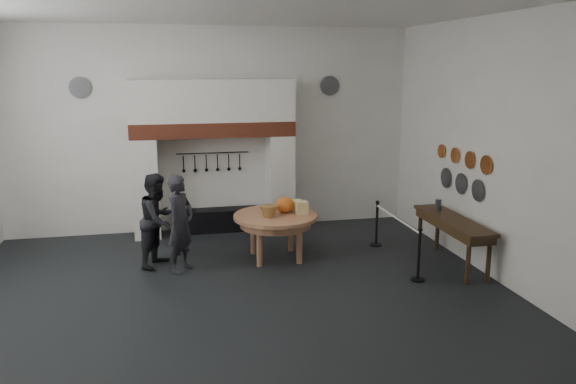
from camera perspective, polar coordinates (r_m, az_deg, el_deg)
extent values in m
cube|color=black|center=(9.32, -5.29, -10.37)|extent=(9.00, 8.00, 0.02)
cube|color=silver|center=(8.62, -5.93, 18.34)|extent=(9.00, 8.00, 0.02)
cube|color=white|center=(12.64, -7.75, 6.25)|extent=(9.00, 0.02, 4.50)
cube|color=white|center=(4.83, 0.06, -4.04)|extent=(9.00, 0.02, 4.50)
cube|color=white|center=(10.23, 20.38, 4.08)|extent=(0.02, 8.00, 4.50)
cube|color=silver|center=(12.45, -14.24, 0.40)|extent=(0.55, 0.70, 2.15)
cube|color=silver|center=(12.68, -0.81, 1.01)|extent=(0.55, 0.70, 2.15)
cube|color=#9E442B|center=(12.28, -7.62, 6.36)|extent=(3.50, 0.72, 0.32)
cube|color=silver|center=(12.23, -7.71, 9.20)|extent=(3.50, 0.70, 0.90)
cube|color=black|center=(12.74, -7.38, -2.86)|extent=(1.90, 0.45, 0.50)
cylinder|color=black|center=(12.62, -7.65, 3.96)|extent=(1.60, 0.02, 0.02)
cylinder|color=tan|center=(10.70, -1.27, -2.48)|extent=(1.71, 1.71, 0.07)
ellipsoid|color=orange|center=(10.79, -0.34, -1.32)|extent=(0.36, 0.36, 0.31)
cube|color=#E1C986|center=(10.72, 1.40, -1.60)|extent=(0.22, 0.22, 0.24)
cube|color=#FFFC98|center=(11.00, 0.93, -1.33)|extent=(0.18, 0.18, 0.20)
cone|color=olive|center=(10.50, -1.93, -1.97)|extent=(0.34, 0.34, 0.22)
ellipsoid|color=#A27039|center=(10.99, -2.14, -1.54)|extent=(0.31, 0.18, 0.13)
imported|color=black|center=(10.24, -10.86, -3.16)|extent=(0.71, 0.77, 1.77)
imported|color=black|center=(10.63, -13.08, -2.77)|extent=(0.99, 1.06, 1.74)
cube|color=#3C2916|center=(10.77, 16.42, -2.75)|extent=(0.55, 2.20, 0.06)
cylinder|color=#454449|center=(11.25, 15.02, -1.28)|extent=(0.12, 0.12, 0.22)
cylinder|color=#C6662D|center=(10.42, 19.48, 2.62)|extent=(0.03, 0.34, 0.34)
cylinder|color=#C6662D|center=(10.88, 17.98, 3.13)|extent=(0.03, 0.32, 0.32)
cylinder|color=#C6662D|center=(11.36, 16.60, 3.60)|extent=(0.03, 0.30, 0.30)
cylinder|color=#C6662D|center=(11.84, 15.33, 4.02)|extent=(0.03, 0.28, 0.28)
cylinder|color=#4C4C51|center=(10.68, 18.73, 0.17)|extent=(0.03, 0.40, 0.40)
cylinder|color=#4C4C51|center=(11.19, 17.17, 0.82)|extent=(0.03, 0.40, 0.40)
cylinder|color=#4C4C51|center=(11.70, 15.74, 1.41)|extent=(0.03, 0.40, 0.40)
cylinder|color=#4C4C51|center=(12.61, -20.38, 9.91)|extent=(0.44, 0.03, 0.44)
cylinder|color=#4C4C51|center=(13.02, 4.27, 10.71)|extent=(0.44, 0.03, 0.44)
cylinder|color=black|center=(9.96, 13.16, -6.33)|extent=(0.05, 0.05, 0.90)
cylinder|color=black|center=(11.71, 9.00, -3.28)|extent=(0.05, 0.05, 0.90)
cylinder|color=white|center=(10.72, 11.00, -2.65)|extent=(0.04, 2.00, 0.04)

